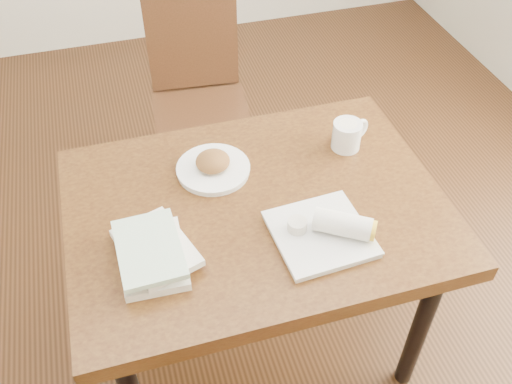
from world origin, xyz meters
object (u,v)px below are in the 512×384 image
object	(u,v)px
chair_far	(198,89)
plate_scone	(213,166)
plate_burrito	(328,231)
coffee_mug	(348,134)
book_stack	(153,252)
table	(256,222)

from	to	relation	value
chair_far	plate_scone	bearing A→B (deg)	-97.45
plate_burrito	coffee_mug	bearing A→B (deg)	59.59
plate_burrito	book_stack	size ratio (longest dim) A/B	1.02
chair_far	table	bearing A→B (deg)	-90.55
plate_scone	coffee_mug	world-z (taller)	coffee_mug
chair_far	plate_burrito	xyz separation A→B (m)	(0.15, -1.15, 0.23)
book_stack	plate_scone	bearing A→B (deg)	51.93
coffee_mug	plate_burrito	bearing A→B (deg)	-120.41
plate_burrito	table	bearing A→B (deg)	130.06
table	chair_far	bearing A→B (deg)	89.45
table	plate_burrito	world-z (taller)	plate_burrito
chair_far	coffee_mug	world-z (taller)	chair_far
plate_scone	table	bearing A→B (deg)	-62.75
plate_scone	book_stack	xyz separation A→B (m)	(-0.24, -0.31, 0.01)
coffee_mug	chair_far	bearing A→B (deg)	115.22
book_stack	table	bearing A→B (deg)	21.43
plate_scone	book_stack	size ratio (longest dim) A/B	0.84
coffee_mug	plate_burrito	size ratio (longest dim) A/B	0.48
table	coffee_mug	xyz separation A→B (m)	(0.38, 0.18, 0.14)
plate_scone	plate_burrito	xyz separation A→B (m)	(0.25, -0.37, 0.00)
table	book_stack	world-z (taller)	book_stack
table	plate_scone	bearing A→B (deg)	117.25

